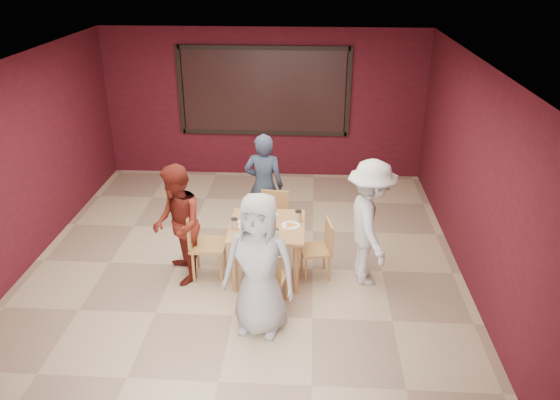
# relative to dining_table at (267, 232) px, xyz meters

# --- Properties ---
(floor) EXTENTS (7.00, 7.00, 0.00)m
(floor) POSITION_rel_dining_table_xyz_m (-0.35, 0.21, -0.68)
(floor) COLOR tan
(floor) RESTS_ON ground
(window_blinds) EXTENTS (3.00, 0.02, 1.50)m
(window_blinds) POSITION_rel_dining_table_xyz_m (-0.35, 3.66, 0.97)
(window_blinds) COLOR black
(dining_table) EXTENTS (0.99, 0.99, 0.93)m
(dining_table) POSITION_rel_dining_table_xyz_m (0.00, 0.00, 0.00)
(dining_table) COLOR #B7884B
(dining_table) RESTS_ON floor
(chair_front) EXTENTS (0.48, 0.48, 0.83)m
(chair_front) POSITION_rel_dining_table_xyz_m (0.07, -0.73, -0.21)
(chair_front) COLOR #B67D46
(chair_front) RESTS_ON floor
(chair_back) EXTENTS (0.45, 0.45, 0.85)m
(chair_back) POSITION_rel_dining_table_xyz_m (0.03, 0.83, -0.20)
(chair_back) COLOR #B67D46
(chair_back) RESTS_ON floor
(chair_left) EXTENTS (0.47, 0.47, 0.94)m
(chair_left) POSITION_rel_dining_table_xyz_m (-0.86, -0.03, -0.14)
(chair_left) COLOR #B67D46
(chair_left) RESTS_ON floor
(chair_right) EXTENTS (0.46, 0.46, 0.81)m
(chair_right) POSITION_rel_dining_table_xyz_m (0.71, 0.06, -0.22)
(chair_right) COLOR #B67D46
(chair_right) RESTS_ON floor
(diner_front) EXTENTS (0.93, 0.70, 1.72)m
(diner_front) POSITION_rel_dining_table_xyz_m (0.01, -1.12, 0.18)
(diner_front) COLOR #AAAAAA
(diner_front) RESTS_ON floor
(diner_back) EXTENTS (0.63, 0.45, 1.63)m
(diner_back) POSITION_rel_dining_table_xyz_m (-0.14, 1.19, 0.14)
(diner_back) COLOR #2D3950
(diner_back) RESTS_ON floor
(diner_left) EXTENTS (0.85, 0.95, 1.61)m
(diner_left) POSITION_rel_dining_table_xyz_m (-1.15, -0.12, 0.13)
(diner_left) COLOR maroon
(diner_left) RESTS_ON floor
(diner_right) EXTENTS (0.79, 1.18, 1.70)m
(diner_right) POSITION_rel_dining_table_xyz_m (1.33, -0.02, 0.17)
(diner_right) COLOR silver
(diner_right) RESTS_ON floor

